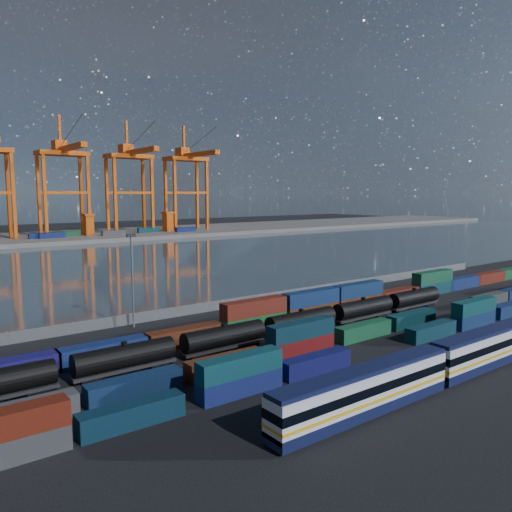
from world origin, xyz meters
TOP-DOWN VIEW (x-y plane):
  - ground at (0.00, 0.00)m, footprint 700.00×700.00m
  - harbor_water at (0.00, 105.00)m, footprint 700.00×700.00m
  - far_quay at (0.00, 210.00)m, footprint 700.00×70.00m
  - passenger_train at (1.22, -22.15)m, footprint 77.05×3.09m
  - container_row_south at (-14.76, -9.58)m, footprint 138.15×2.25m
  - container_row_mid at (10.95, -2.84)m, footprint 140.60×2.32m
  - container_row_north at (10.71, 11.46)m, footprint 141.14×2.56m
  - tanker_string at (-24.68, 5.08)m, footprint 106.94×3.00m
  - waterfront_fence at (-0.00, 28.00)m, footprint 160.12×0.12m
  - yard_light_mast at (-30.00, 26.00)m, footprint 1.60×0.40m
  - gantry_cranes at (-7.50, 203.35)m, footprint 198.97×46.02m
  - quay_containers at (-11.00, 195.46)m, footprint 172.58×10.99m
  - straddle_carriers at (-2.50, 200.00)m, footprint 140.00×7.00m

SIDE VIEW (x-z plane):
  - ground at x=0.00m, z-range 0.00..0.00m
  - harbor_water at x=0.00m, z-range 0.01..0.01m
  - far_quay at x=0.00m, z-range 0.00..2.00m
  - waterfront_fence at x=0.00m, z-range -0.10..2.10m
  - container_row_mid at x=10.95m, z-range -0.82..4.11m
  - container_row_south at x=-14.76m, z-range -0.51..4.28m
  - container_row_north at x=10.71m, z-range -0.64..4.81m
  - tanker_string at x=-24.68m, z-range 0.01..4.29m
  - passenger_train at x=1.22m, z-range 0.01..5.32m
  - quay_containers at x=-11.00m, z-range 2.00..4.60m
  - straddle_carriers at x=-2.50m, z-range 2.27..13.37m
  - yard_light_mast at x=-30.00m, z-range 1.00..17.60m
  - gantry_cranes at x=-7.50m, z-range 7.04..69.36m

